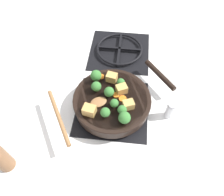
# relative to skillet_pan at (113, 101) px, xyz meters

# --- Properties ---
(ground_plane) EXTENTS (2.40, 2.40, 0.00)m
(ground_plane) POSITION_rel_skillet_pan_xyz_m (-0.00, -0.00, -0.06)
(ground_plane) COLOR white
(front_burner_grate) EXTENTS (0.31, 0.31, 0.03)m
(front_burner_grate) POSITION_rel_skillet_pan_xyz_m (-0.00, -0.00, -0.04)
(front_burner_grate) COLOR black
(front_burner_grate) RESTS_ON ground_plane
(rear_burner_grate) EXTENTS (0.31, 0.31, 0.03)m
(rear_burner_grate) POSITION_rel_skillet_pan_xyz_m (-0.00, 0.36, -0.04)
(rear_burner_grate) COLOR black
(rear_burner_grate) RESTS_ON ground_plane
(skillet_pan) EXTENTS (0.43, 0.40, 0.05)m
(skillet_pan) POSITION_rel_skillet_pan_xyz_m (0.00, 0.00, 0.00)
(skillet_pan) COLOR black
(skillet_pan) RESTS_ON front_burner_grate
(wooden_spoon) EXTENTS (0.26, 0.24, 0.02)m
(wooden_spoon) POSITION_rel_skillet_pan_xyz_m (-0.14, -0.08, 0.03)
(wooden_spoon) COLOR olive
(wooden_spoon) RESTS_ON skillet_pan
(tofu_cube_center_large) EXTENTS (0.05, 0.05, 0.04)m
(tofu_cube_center_large) POSITION_rel_skillet_pan_xyz_m (0.03, 0.03, 0.04)
(tofu_cube_center_large) COLOR tan
(tofu_cube_center_large) RESTS_ON skillet_pan
(tofu_cube_near_handle) EXTENTS (0.05, 0.04, 0.04)m
(tofu_cube_near_handle) POSITION_rel_skillet_pan_xyz_m (-0.01, 0.09, 0.04)
(tofu_cube_near_handle) COLOR tan
(tofu_cube_near_handle) RESTS_ON skillet_pan
(tofu_cube_east_chunk) EXTENTS (0.05, 0.05, 0.04)m
(tofu_cube_east_chunk) POSITION_rel_skillet_pan_xyz_m (-0.08, -0.08, 0.04)
(tofu_cube_east_chunk) COLOR tan
(tofu_cube_east_chunk) RESTS_ON skillet_pan
(tofu_cube_west_chunk) EXTENTS (0.05, 0.05, 0.03)m
(tofu_cube_west_chunk) POSITION_rel_skillet_pan_xyz_m (0.07, -0.04, 0.04)
(tofu_cube_west_chunk) COLOR tan
(tofu_cube_west_chunk) RESTS_ON skillet_pan
(broccoli_floret_near_spoon) EXTENTS (0.04, 0.04, 0.05)m
(broccoli_floret_near_spoon) POSITION_rel_skillet_pan_xyz_m (-0.02, -0.09, 0.05)
(broccoli_floret_near_spoon) COLOR #709956
(broccoli_floret_near_spoon) RESTS_ON skillet_pan
(broccoli_floret_center_top) EXTENTS (0.05, 0.05, 0.05)m
(broccoli_floret_center_top) POSITION_rel_skillet_pan_xyz_m (-0.08, 0.09, 0.05)
(broccoli_floret_center_top) COLOR #709956
(broccoli_floret_center_top) RESTS_ON skillet_pan
(broccoli_floret_east_rim) EXTENTS (0.04, 0.04, 0.05)m
(broccoli_floret_east_rim) POSITION_rel_skillet_pan_xyz_m (-0.02, 0.01, 0.05)
(broccoli_floret_east_rim) COLOR #709956
(broccoli_floret_east_rim) RESTS_ON skillet_pan
(broccoli_floret_west_rim) EXTENTS (0.04, 0.04, 0.05)m
(broccoli_floret_west_rim) POSITION_rel_skillet_pan_xyz_m (-0.07, 0.03, 0.05)
(broccoli_floret_west_rim) COLOR #709956
(broccoli_floret_west_rim) RESTS_ON skillet_pan
(broccoli_floret_north_edge) EXTENTS (0.03, 0.03, 0.04)m
(broccoli_floret_north_edge) POSITION_rel_skillet_pan_xyz_m (0.03, 0.07, 0.05)
(broccoli_floret_north_edge) COLOR #709956
(broccoli_floret_north_edge) RESTS_ON skillet_pan
(broccoli_floret_south_cluster) EXTENTS (0.03, 0.03, 0.04)m
(broccoli_floret_south_cluster) POSITION_rel_skillet_pan_xyz_m (0.01, -0.04, 0.05)
(broccoli_floret_south_cluster) COLOR #709956
(broccoli_floret_south_cluster) RESTS_ON skillet_pan
(broccoli_floret_mid_floret) EXTENTS (0.04, 0.04, 0.04)m
(broccoli_floret_mid_floret) POSITION_rel_skillet_pan_xyz_m (0.04, -0.07, 0.05)
(broccoli_floret_mid_floret) COLOR #709956
(broccoli_floret_mid_floret) RESTS_ON skillet_pan
(broccoli_floret_small_inner) EXTENTS (0.05, 0.05, 0.05)m
(broccoli_floret_small_inner) POSITION_rel_skillet_pan_xyz_m (0.06, -0.11, 0.05)
(broccoli_floret_small_inner) COLOR #709956
(broccoli_floret_small_inner) RESTS_ON skillet_pan
(carrot_slice_orange_thin) EXTENTS (0.03, 0.03, 0.01)m
(carrot_slice_orange_thin) POSITION_rel_skillet_pan_xyz_m (-0.06, 0.11, 0.02)
(carrot_slice_orange_thin) COLOR orange
(carrot_slice_orange_thin) RESTS_ON skillet_pan
(carrot_slice_near_center) EXTENTS (0.03, 0.03, 0.01)m
(carrot_slice_near_center) POSITION_rel_skillet_pan_xyz_m (0.01, 0.01, 0.02)
(carrot_slice_near_center) COLOR orange
(carrot_slice_near_center) RESTS_ON skillet_pan
(carrot_slice_edge_slice) EXTENTS (0.03, 0.03, 0.01)m
(carrot_slice_edge_slice) POSITION_rel_skillet_pan_xyz_m (0.04, 0.00, 0.02)
(carrot_slice_edge_slice) COLOR orange
(carrot_slice_edge_slice) RESTS_ON skillet_pan
(salt_shaker) EXTENTS (0.04, 0.04, 0.09)m
(salt_shaker) POSITION_rel_skillet_pan_xyz_m (0.24, -0.01, -0.01)
(salt_shaker) COLOR white
(salt_shaker) RESTS_ON ground_plane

